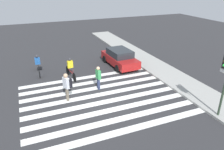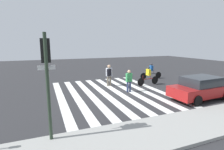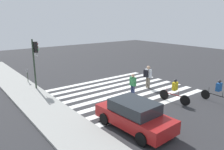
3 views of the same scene
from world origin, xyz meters
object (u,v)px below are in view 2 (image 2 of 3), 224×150
object	(u,v)px
pedestrian_child_with_backpack	(109,74)
cyclist_far_lane	(148,75)
cyclist_near_curb	(151,70)
pedestrian_adult_blue_shirt	(129,80)
car_parked_far_curb	(201,88)
traffic_light	(47,67)

from	to	relation	value
pedestrian_child_with_backpack	cyclist_far_lane	world-z (taller)	pedestrian_child_with_backpack
cyclist_far_lane	cyclist_near_curb	world-z (taller)	cyclist_far_lane
pedestrian_child_with_backpack	cyclist_near_curb	xyz separation A→B (m)	(-5.15, -1.31, -0.21)
pedestrian_adult_blue_shirt	cyclist_near_curb	world-z (taller)	pedestrian_adult_blue_shirt
pedestrian_child_with_backpack	car_parked_far_curb	world-z (taller)	pedestrian_child_with_backpack
pedestrian_adult_blue_shirt	pedestrian_child_with_backpack	size ratio (longest dim) A/B	0.92
pedestrian_adult_blue_shirt	cyclist_far_lane	bearing A→B (deg)	21.36
cyclist_far_lane	traffic_light	bearing A→B (deg)	30.16
car_parked_far_curb	cyclist_near_curb	bearing A→B (deg)	-99.66
pedestrian_child_with_backpack	car_parked_far_curb	xyz separation A→B (m)	(-4.32, 5.55, -0.31)
traffic_light	cyclist_near_curb	size ratio (longest dim) A/B	1.64
traffic_light	pedestrian_child_with_backpack	bearing A→B (deg)	-125.21
traffic_light	car_parked_far_curb	size ratio (longest dim) A/B	0.92
pedestrian_adult_blue_shirt	cyclist_near_curb	size ratio (longest dim) A/B	0.69
pedestrian_adult_blue_shirt	cyclist_near_curb	bearing A→B (deg)	32.74
car_parked_far_curb	cyclist_far_lane	bearing A→B (deg)	-80.66
pedestrian_child_with_backpack	cyclist_near_curb	distance (m)	5.32
traffic_light	car_parked_far_curb	distance (m)	9.77
cyclist_near_curb	cyclist_far_lane	bearing A→B (deg)	53.30
cyclist_far_lane	pedestrian_child_with_backpack	bearing A→B (deg)	-22.16
pedestrian_child_with_backpack	cyclist_far_lane	size ratio (longest dim) A/B	0.81
car_parked_far_curb	pedestrian_child_with_backpack	bearing A→B (deg)	-54.90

